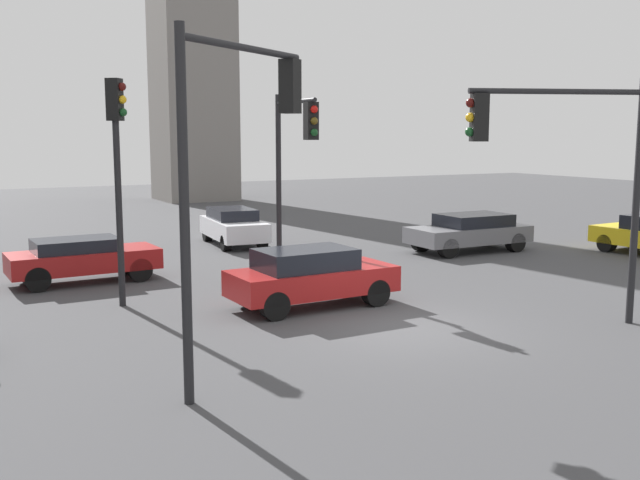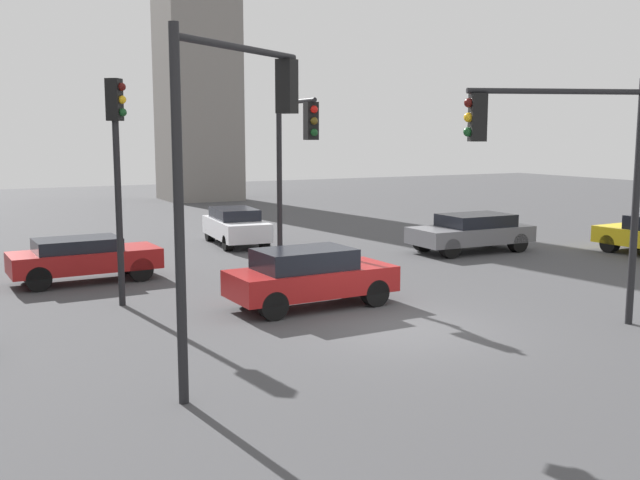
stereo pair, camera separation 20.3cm
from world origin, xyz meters
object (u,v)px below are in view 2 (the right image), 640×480
object	(u,v)px
traffic_light_1	(294,150)
car_2	(472,231)
traffic_light_3	(117,150)
car_4	(236,226)
car_6	(310,276)
car_1	(83,258)
traffic_light_2	(561,151)
traffic_light_0	(235,136)

from	to	relation	value
traffic_light_1	car_2	xyz separation A→B (m)	(8.04, 1.89, -3.04)
traffic_light_3	car_4	size ratio (longest dim) A/B	1.34
car_4	car_6	distance (m)	10.74
car_1	car_2	bearing A→B (deg)	-5.89
traffic_light_1	car_1	distance (m)	6.81
car_2	car_4	size ratio (longest dim) A/B	1.08
traffic_light_2	car_4	bearing A→B (deg)	-62.70
car_1	car_4	distance (m)	8.04
car_1	traffic_light_3	bearing A→B (deg)	-86.83
traffic_light_1	traffic_light_3	distance (m)	5.14
car_4	car_6	world-z (taller)	car_6
traffic_light_0	car_6	xyz separation A→B (m)	(3.42, 3.99, -3.42)
car_1	car_6	world-z (taller)	car_6
traffic_light_1	car_4	distance (m)	8.16
traffic_light_0	traffic_light_3	distance (m)	6.36
traffic_light_2	traffic_light_3	world-z (taller)	traffic_light_3
traffic_light_1	car_4	bearing A→B (deg)	174.33
car_2	car_4	distance (m)	8.93
car_1	car_4	size ratio (longest dim) A/B	1.01
traffic_light_3	car_4	xyz separation A→B (m)	(6.17, 8.20, -3.10)
traffic_light_1	car_6	bearing A→B (deg)	-16.55
traffic_light_1	car_4	world-z (taller)	traffic_light_1
traffic_light_1	car_1	size ratio (longest dim) A/B	1.28
traffic_light_1	car_2	world-z (taller)	traffic_light_1
traffic_light_0	car_4	size ratio (longest dim) A/B	1.42
traffic_light_1	traffic_light_2	distance (m)	7.73
traffic_light_3	car_4	world-z (taller)	traffic_light_3
traffic_light_0	traffic_light_3	bearing A→B (deg)	61.40
traffic_light_2	car_4	xyz separation A→B (m)	(-1.80, 14.67, -3.13)
traffic_light_2	car_6	world-z (taller)	traffic_light_2
traffic_light_1	traffic_light_0	bearing A→B (deg)	-29.95
car_1	car_2	distance (m)	13.48
traffic_light_2	car_6	distance (m)	6.49
car_1	car_4	xyz separation A→B (m)	(6.50, 4.74, 0.03)
traffic_light_2	traffic_light_3	xyz separation A→B (m)	(-7.97, 6.47, -0.02)
traffic_light_2	car_1	world-z (taller)	traffic_light_2
traffic_light_1	car_2	size ratio (longest dim) A/B	1.20
traffic_light_3	car_1	bearing A→B (deg)	134.27
car_6	traffic_light_1	bearing A→B (deg)	69.32
traffic_light_3	car_1	distance (m)	4.68
traffic_light_1	traffic_light_3	size ratio (longest dim) A/B	0.97
car_4	car_2	bearing A→B (deg)	56.49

